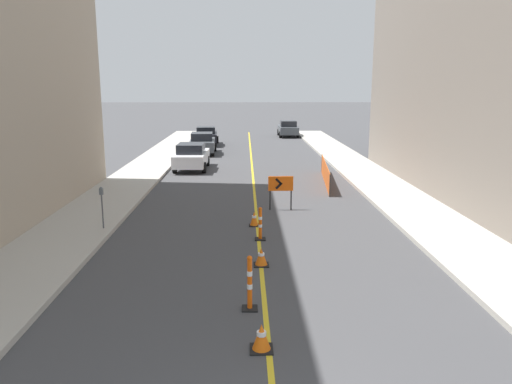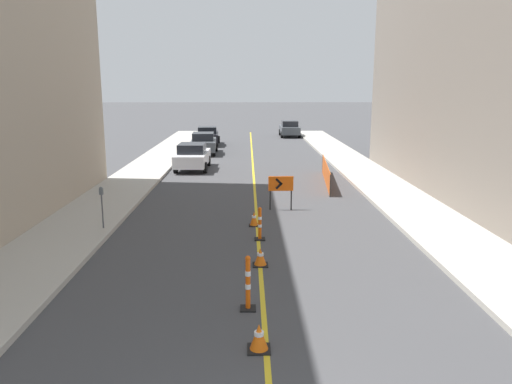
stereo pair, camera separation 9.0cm
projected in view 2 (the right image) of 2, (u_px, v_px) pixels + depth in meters
The scene contains 15 objects.
lane_stripe at pixel (253, 170), 29.96m from camera, with size 0.12×50.04×0.01m.
sidewalk_left at pixel (146, 170), 29.83m from camera, with size 2.85×50.04×0.16m.
sidewalk_right at pixel (360, 169), 30.05m from camera, with size 2.85×50.04×0.16m.
traffic_cone_nearest at pixel (259, 337), 9.58m from camera, with size 0.45×0.45×0.54m.
traffic_cone_second at pixel (260, 257), 14.11m from camera, with size 0.44×0.44×0.51m.
traffic_cone_third at pixel (254, 219), 18.10m from camera, with size 0.37×0.37×0.53m.
delineator_post_front at pixel (248, 286), 11.27m from camera, with size 0.36×0.36×1.29m.
delineator_post_rear at pixel (260, 226), 16.43m from camera, with size 0.36×0.36×1.11m.
arrow_barricade_primary at pixel (281, 186), 20.28m from camera, with size 1.02×0.10×1.40m.
safety_mesh_fence at pixel (326, 173), 26.00m from camera, with size 0.70×6.75×1.05m.
parked_car_curb_near at pixel (192, 156), 30.20m from camera, with size 1.94×4.34×1.59m.
parked_car_curb_mid at pixel (204, 143), 37.13m from camera, with size 1.99×4.38×1.59m.
parked_car_curb_far at pixel (208, 136), 42.60m from camera, with size 2.04×4.39×1.59m.
parked_car_opposite_side at pixel (290, 129), 49.71m from camera, with size 1.93×4.30×1.59m.
parking_meter_near_curb at pixel (102, 199), 17.10m from camera, with size 0.12×0.11×1.47m.
Camera 2 is at (-0.35, -4.54, 5.00)m, focal length 35.00 mm.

